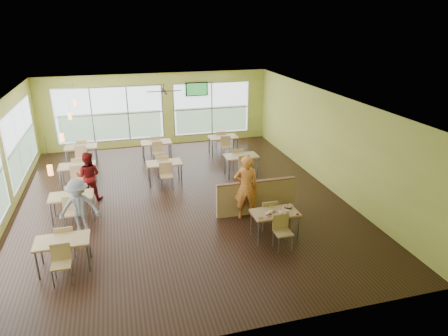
# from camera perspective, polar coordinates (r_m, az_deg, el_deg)

# --- Properties ---
(room) EXTENTS (12.00, 12.04, 3.20)m
(room) POSITION_cam_1_polar(r_m,az_deg,el_deg) (12.33, -6.49, 2.32)
(room) COLOR black
(room) RESTS_ON ground
(window_bays) EXTENTS (9.24, 10.24, 2.38)m
(window_bays) POSITION_cam_1_polar(r_m,az_deg,el_deg) (15.21, -18.29, 4.51)
(window_bays) COLOR white
(window_bays) RESTS_ON room
(main_table) EXTENTS (1.22, 1.52, 0.87)m
(main_table) POSITION_cam_1_polar(r_m,az_deg,el_deg) (10.54, 7.29, -6.83)
(main_table) COLOR tan
(main_table) RESTS_ON floor
(half_wall_divider) EXTENTS (2.40, 0.14, 1.04)m
(half_wall_divider) POSITION_cam_1_polar(r_m,az_deg,el_deg) (11.79, 4.61, -4.14)
(half_wall_divider) COLOR tan
(half_wall_divider) RESTS_ON floor
(dining_tables) EXTENTS (6.92, 8.72, 0.87)m
(dining_tables) POSITION_cam_1_polar(r_m,az_deg,el_deg) (14.16, -11.64, 0.36)
(dining_tables) COLOR tan
(dining_tables) RESTS_ON floor
(pendant_lights) EXTENTS (0.11, 7.31, 0.86)m
(pendant_lights) POSITION_cam_1_polar(r_m,az_deg,el_deg) (12.70, -21.62, 5.55)
(pendant_lights) COLOR #2D2119
(pendant_lights) RESTS_ON ceiling
(ceiling_fan) EXTENTS (1.25, 1.25, 0.29)m
(ceiling_fan) POSITION_cam_1_polar(r_m,az_deg,el_deg) (14.89, -8.60, 10.82)
(ceiling_fan) COLOR #2D2119
(ceiling_fan) RESTS_ON ceiling
(tv_backwall) EXTENTS (1.00, 0.07, 0.60)m
(tv_backwall) POSITION_cam_1_polar(r_m,az_deg,el_deg) (18.07, -3.93, 11.17)
(tv_backwall) COLOR black
(tv_backwall) RESTS_ON wall_back
(man_plaid) EXTENTS (0.78, 0.60, 1.91)m
(man_plaid) POSITION_cam_1_polar(r_m,az_deg,el_deg) (11.34, 3.17, -2.78)
(man_plaid) COLOR #E24C19
(man_plaid) RESTS_ON floor
(patron_maroon) EXTENTS (0.89, 0.76, 1.58)m
(patron_maroon) POSITION_cam_1_polar(r_m,az_deg,el_deg) (13.24, -18.79, -1.11)
(patron_maroon) COLOR #5B0C0C
(patron_maroon) RESTS_ON floor
(patron_grey) EXTENTS (1.11, 0.73, 1.61)m
(patron_grey) POSITION_cam_1_polar(r_m,az_deg,el_deg) (11.15, -19.98, -5.40)
(patron_grey) COLOR slate
(patron_grey) RESTS_ON floor
(cup_blue) EXTENTS (0.09, 0.09, 0.31)m
(cup_blue) POSITION_cam_1_polar(r_m,az_deg,el_deg) (10.20, 6.17, -6.62)
(cup_blue) COLOR white
(cup_blue) RESTS_ON main_table
(cup_yellow) EXTENTS (0.10, 0.10, 0.37)m
(cup_yellow) POSITION_cam_1_polar(r_m,az_deg,el_deg) (10.23, 6.61, -6.47)
(cup_yellow) COLOR white
(cup_yellow) RESTS_ON main_table
(cup_red_near) EXTENTS (0.10, 0.10, 0.37)m
(cup_red_near) POSITION_cam_1_polar(r_m,az_deg,el_deg) (10.26, 8.08, -6.45)
(cup_red_near) COLOR white
(cup_red_near) RESTS_ON main_table
(cup_red_far) EXTENTS (0.09, 0.09, 0.32)m
(cup_red_far) POSITION_cam_1_polar(r_m,az_deg,el_deg) (10.38, 9.05, -6.24)
(cup_red_far) COLOR white
(cup_red_far) RESTS_ON main_table
(food_basket) EXTENTS (0.22, 0.22, 0.05)m
(food_basket) POSITION_cam_1_polar(r_m,az_deg,el_deg) (10.74, 9.14, -5.47)
(food_basket) COLOR black
(food_basket) RESTS_ON main_table
(ketchup_cup) EXTENTS (0.07, 0.07, 0.03)m
(ketchup_cup) POSITION_cam_1_polar(r_m,az_deg,el_deg) (10.43, 10.46, -6.52)
(ketchup_cup) COLOR #B40510
(ketchup_cup) RESTS_ON main_table
(wrapper_left) EXTENTS (0.17, 0.15, 0.04)m
(wrapper_left) POSITION_cam_1_polar(r_m,az_deg,el_deg) (10.14, 5.21, -7.05)
(wrapper_left) COLOR #A68750
(wrapper_left) RESTS_ON main_table
(wrapper_mid) EXTENTS (0.24, 0.23, 0.05)m
(wrapper_mid) POSITION_cam_1_polar(r_m,az_deg,el_deg) (10.47, 6.92, -6.13)
(wrapper_mid) COLOR #A68750
(wrapper_mid) RESTS_ON main_table
(wrapper_right) EXTENTS (0.14, 0.12, 0.03)m
(wrapper_right) POSITION_cam_1_polar(r_m,az_deg,el_deg) (10.30, 8.92, -6.76)
(wrapper_right) COLOR #A68750
(wrapper_right) RESTS_ON main_table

